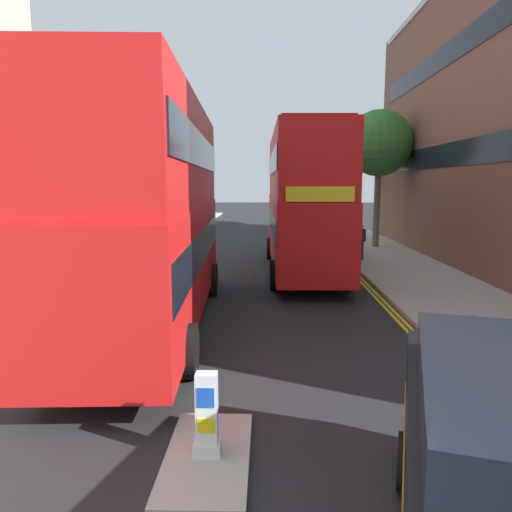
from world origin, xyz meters
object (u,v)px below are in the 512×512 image
object	(u,v)px
double_decker_bus_oncoming	(303,198)
pedestrian_far	(361,241)
double_decker_bus_away	(151,207)
keep_left_bollard	(207,417)

from	to	relation	value
double_decker_bus_oncoming	pedestrian_far	bearing A→B (deg)	39.71
double_decker_bus_oncoming	double_decker_bus_away	bearing A→B (deg)	-119.54
keep_left_bollard	double_decker_bus_oncoming	xyz separation A→B (m)	(2.23, 13.58, 2.42)
pedestrian_far	double_decker_bus_away	bearing A→B (deg)	-125.71
double_decker_bus_oncoming	pedestrian_far	world-z (taller)	double_decker_bus_oncoming
double_decker_bus_away	double_decker_bus_oncoming	bearing A→B (deg)	60.46
keep_left_bollard	double_decker_bus_oncoming	size ratio (longest dim) A/B	0.10
double_decker_bus_oncoming	pedestrian_far	size ratio (longest dim) A/B	6.69
double_decker_bus_away	pedestrian_far	distance (m)	12.46
double_decker_bus_away	pedestrian_far	world-z (taller)	double_decker_bus_away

